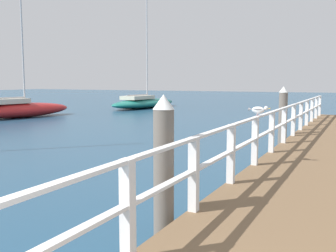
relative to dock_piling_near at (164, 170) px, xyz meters
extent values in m
cube|color=white|center=(0.38, -1.50, -0.06)|extent=(0.12, 0.12, 1.02)
cube|color=white|center=(0.38, 0.15, -0.06)|extent=(0.12, 0.12, 1.02)
cube|color=white|center=(0.38, 1.79, -0.06)|extent=(0.12, 0.12, 1.02)
cube|color=white|center=(0.38, 3.44, -0.06)|extent=(0.12, 0.12, 1.02)
cube|color=white|center=(0.38, 5.09, -0.06)|extent=(0.12, 0.12, 1.02)
cube|color=white|center=(0.38, 6.73, -0.06)|extent=(0.12, 0.12, 1.02)
cube|color=white|center=(0.38, 8.38, -0.06)|extent=(0.12, 0.12, 1.02)
cube|color=white|center=(0.38, 10.03, -0.06)|extent=(0.12, 0.12, 1.02)
cube|color=white|center=(0.38, 11.67, -0.06)|extent=(0.12, 0.12, 1.02)
cube|color=white|center=(0.38, 13.32, -0.06)|extent=(0.12, 0.12, 1.02)
cube|color=white|center=(0.38, 14.97, -0.06)|extent=(0.12, 0.12, 1.02)
cube|color=white|center=(0.38, 16.61, -0.06)|extent=(0.12, 0.12, 1.02)
cube|color=white|center=(0.38, 6.73, 0.43)|extent=(0.10, 19.76, 0.04)
cube|color=white|center=(0.38, 6.73, 0.00)|extent=(0.10, 19.76, 0.04)
cylinder|color=#6B6056|center=(0.00, 0.00, -0.11)|extent=(0.28, 0.28, 1.85)
cone|color=white|center=(0.00, 0.00, 0.92)|extent=(0.29, 0.29, 0.20)
cylinder|color=#6B6056|center=(0.00, 8.63, -0.11)|extent=(0.28, 0.28, 1.85)
cone|color=white|center=(0.00, 8.63, 0.92)|extent=(0.29, 0.29, 0.20)
ellipsoid|color=white|center=(0.38, 3.64, 0.58)|extent=(0.29, 0.17, 0.15)
sphere|color=white|center=(0.55, 3.62, 0.62)|extent=(0.09, 0.09, 0.09)
cone|color=gold|center=(0.62, 3.61, 0.62)|extent=(0.05, 0.03, 0.02)
cone|color=#939399|center=(0.21, 3.66, 0.59)|extent=(0.09, 0.08, 0.07)
ellipsoid|color=#939399|center=(0.38, 3.64, 0.61)|extent=(0.24, 0.20, 0.04)
cylinder|color=tan|center=(0.37, 3.66, 0.48)|extent=(0.01, 0.01, 0.05)
cylinder|color=tan|center=(0.37, 3.61, 0.48)|extent=(0.01, 0.01, 0.05)
ellipsoid|color=#197266|center=(-13.97, 23.61, -0.66)|extent=(3.05, 8.38, 0.75)
cylinder|color=#B2B2B7|center=(-13.94, 24.03, 4.09)|extent=(0.10, 0.10, 8.76)
cylinder|color=#B2B2B7|center=(-14.03, 22.59, 0.06)|extent=(0.26, 2.88, 0.08)
cube|color=beige|center=(-14.03, 22.63, -0.14)|extent=(1.60, 3.05, 0.30)
ellipsoid|color=red|center=(-16.42, 12.66, -0.60)|extent=(3.16, 7.24, 0.88)
cylinder|color=#B2B2B7|center=(-16.36, 13.01, 3.21)|extent=(0.10, 0.10, 6.73)
cylinder|color=#B2B2B7|center=(-16.57, 11.80, 0.19)|extent=(0.50, 2.43, 0.08)
cube|color=beige|center=(-16.56, 11.83, -0.01)|extent=(1.52, 2.68, 0.30)
camera|label=1|loc=(2.38, -4.61, 1.19)|focal=41.81mm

